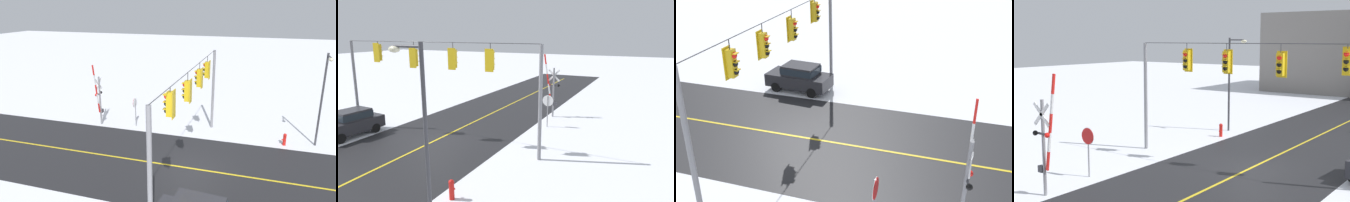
# 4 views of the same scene
# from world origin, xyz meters

# --- Properties ---
(ground_plane) EXTENTS (160.00, 160.00, 0.00)m
(ground_plane) POSITION_xyz_m (0.00, 0.00, 0.00)
(ground_plane) COLOR white
(road_asphalt) EXTENTS (9.00, 80.00, 0.01)m
(road_asphalt) POSITION_xyz_m (0.00, 6.00, 0.00)
(road_asphalt) COLOR black
(road_asphalt) RESTS_ON ground
(lane_centre_line) EXTENTS (0.14, 72.00, 0.01)m
(lane_centre_line) POSITION_xyz_m (0.00, 6.00, 0.01)
(lane_centre_line) COLOR gold
(lane_centre_line) RESTS_ON ground
(signal_span) EXTENTS (14.20, 0.47, 6.22)m
(signal_span) POSITION_xyz_m (0.02, -0.01, 4.40)
(signal_span) COLOR gray
(signal_span) RESTS_ON ground
(stop_sign) EXTENTS (0.80, 0.09, 2.35)m
(stop_sign) POSITION_xyz_m (-5.47, -5.95, 1.71)
(stop_sign) COLOR gray
(stop_sign) RESTS_ON ground
(railroad_crossing) EXTENTS (1.36, 0.31, 5.08)m
(railroad_crossing) POSITION_xyz_m (-4.90, -8.81, 2.34)
(railroad_crossing) COLOR gray
(railroad_crossing) RESTS_ON ground
(parked_car_charcoal) EXTENTS (2.06, 4.30, 1.74)m
(parked_car_charcoal) POSITION_xyz_m (5.65, 1.68, 0.95)
(parked_car_charcoal) COLOR #2D2D33
(parked_car_charcoal) RESTS_ON ground
(streetlamp_near) EXTENTS (1.39, 0.28, 6.50)m
(streetlamp_near) POSITION_xyz_m (-5.59, 7.53, 3.92)
(streetlamp_near) COLOR #38383D
(streetlamp_near) RESTS_ON ground
(fire_hydrant) EXTENTS (0.24, 0.31, 0.88)m
(fire_hydrant) POSITION_xyz_m (-5.17, 5.45, 0.47)
(fire_hydrant) COLOR red
(fire_hydrant) RESTS_ON ground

